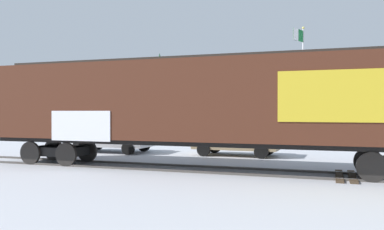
{
  "coord_description": "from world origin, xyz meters",
  "views": [
    {
      "loc": [
        3.61,
        -14.24,
        2.15
      ],
      "look_at": [
        -1.4,
        2.74,
        1.97
      ],
      "focal_mm": 38.13,
      "sensor_mm": 36.0,
      "label": 1
    }
  ],
  "objects_px": {
    "freight_car": "(206,103)",
    "parked_car_tan": "(236,138)",
    "flagpole": "(301,69)",
    "parked_car_silver": "(111,135)"
  },
  "relations": [
    {
      "from": "freight_car",
      "to": "flagpole",
      "type": "xyz_separation_m",
      "value": [
        3.01,
        13.13,
        2.41
      ]
    },
    {
      "from": "freight_car",
      "to": "parked_car_silver",
      "type": "height_order",
      "value": "freight_car"
    },
    {
      "from": "flagpole",
      "to": "parked_car_tan",
      "type": "xyz_separation_m",
      "value": [
        -2.85,
        -7.97,
        -4.01
      ]
    },
    {
      "from": "parked_car_tan",
      "to": "flagpole",
      "type": "bearing_deg",
      "value": 70.31
    },
    {
      "from": "parked_car_silver",
      "to": "parked_car_tan",
      "type": "distance_m",
      "value": 6.55
    },
    {
      "from": "flagpole",
      "to": "parked_car_silver",
      "type": "xyz_separation_m",
      "value": [
        -9.39,
        -8.22,
        -3.97
      ]
    },
    {
      "from": "freight_car",
      "to": "parked_car_tan",
      "type": "height_order",
      "value": "freight_car"
    },
    {
      "from": "parked_car_silver",
      "to": "parked_car_tan",
      "type": "relative_size",
      "value": 1.01
    },
    {
      "from": "freight_car",
      "to": "parked_car_tan",
      "type": "relative_size",
      "value": 4.27
    },
    {
      "from": "parked_car_silver",
      "to": "parked_car_tan",
      "type": "height_order",
      "value": "parked_car_silver"
    }
  ]
}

